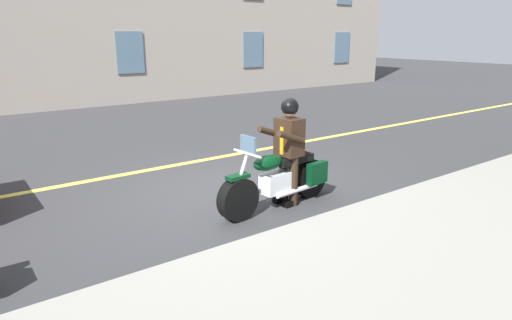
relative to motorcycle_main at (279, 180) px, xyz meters
The scene contains 5 objects.
ground_plane 1.23m from the motorcycle_main, 75.39° to the right, with size 80.00×80.00×0.00m, color #333335.
sidewalk_curb 3.43m from the motorcycle_main, 85.14° to the left, with size 60.00×5.00×0.15m, color gray.
lane_center_stripe 3.15m from the motorcycle_main, 84.70° to the right, with size 60.00×0.16×0.01m, color #E5DB4C.
motorcycle_main is the anchor object (origin of this frame).
rider_main 0.61m from the motorcycle_main, behind, with size 0.65×0.59×1.74m.
Camera 1 is at (3.96, 6.33, 2.68)m, focal length 31.16 mm.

